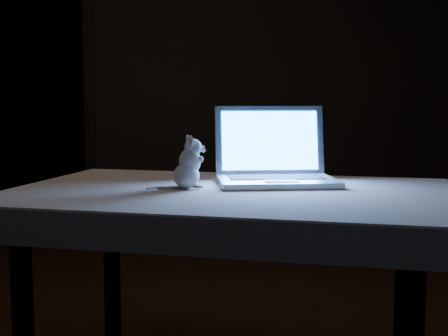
{
  "coord_description": "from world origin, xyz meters",
  "views": [
    {
      "loc": [
        -0.25,
        -2.73,
        1.08
      ],
      "look_at": [
        0.06,
        -0.46,
        0.83
      ],
      "focal_mm": 52.0,
      "sensor_mm": 36.0,
      "label": 1
    }
  ],
  "objects": [
    {
      "name": "back_wall",
      "position": [
        0.0,
        2.5,
        1.3
      ],
      "size": [
        4.5,
        0.04,
        2.6
      ],
      "primitive_type": "cube",
      "color": "black",
      "rests_on": "ground"
    },
    {
      "name": "laptop",
      "position": [
        0.26,
        -0.41,
        0.91
      ],
      "size": [
        0.44,
        0.39,
        0.29
      ],
      "primitive_type": null,
      "rotation": [
        0.0,
        0.0,
        -0.05
      ],
      "color": "silver",
      "rests_on": "tablecloth"
    },
    {
      "name": "doorway",
      "position": [
        -1.1,
        2.5,
        1.06
      ],
      "size": [
        1.06,
        0.36,
        2.13
      ],
      "primitive_type": null,
      "color": "black",
      "rests_on": "back_wall"
    },
    {
      "name": "table",
      "position": [
        0.07,
        -0.52,
        0.38
      ],
      "size": [
        1.64,
        1.36,
        0.75
      ],
      "primitive_type": null,
      "rotation": [
        0.0,
        0.0,
        -0.38
      ],
      "color": "black",
      "rests_on": "floor"
    },
    {
      "name": "tablecloth",
      "position": [
        -0.03,
        -0.47,
        0.71
      ],
      "size": [
        1.7,
        1.31,
        0.11
      ],
      "primitive_type": null,
      "rotation": [
        0.0,
        0.0,
        -0.21
      ],
      "color": "beige",
      "rests_on": "table"
    },
    {
      "name": "plush_mouse",
      "position": [
        -0.08,
        -0.47,
        0.86
      ],
      "size": [
        0.16,
        0.16,
        0.19
      ],
      "primitive_type": null,
      "rotation": [
        0.0,
        0.0,
        -0.22
      ],
      "color": "silver",
      "rests_on": "tablecloth"
    }
  ]
}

